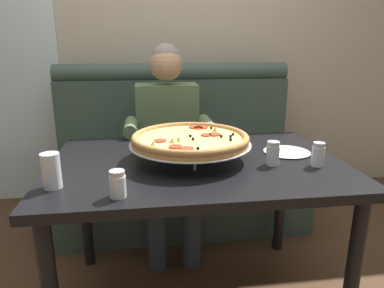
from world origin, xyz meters
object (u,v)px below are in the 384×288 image
Objects in this scene: plate_near_left at (287,151)px; diner_main at (168,135)px; shaker_oregano at (118,186)px; patio_chair at (20,119)px; booth_bench at (178,166)px; shaker_parmesan at (318,156)px; dining_table at (196,178)px; drinking_glass at (51,173)px; shaker_pepper_flakes at (273,155)px; pizza at (190,139)px.

diner_main is at bearing 131.99° from plate_near_left.
patio_chair is at bearing 114.51° from shaker_oregano.
patio_chair is (-1.52, 1.33, 0.13)m from booth_bench.
shaker_parmesan is 0.21m from plate_near_left.
shaker_parmesan is (0.51, -0.15, 0.13)m from dining_table.
drinking_glass is (-0.58, -1.16, 0.41)m from booth_bench.
patio_chair is at bearing 110.71° from drinking_glass.
shaker_oregano is at bearing -132.89° from dining_table.
booth_bench is 0.96m from dining_table.
patio_chair is (-2.03, 2.40, -0.28)m from shaker_parmesan.
shaker_oregano is at bearing -159.09° from shaker_pepper_flakes.
drinking_glass is at bearing -164.04° from plate_near_left.
booth_bench is 13.25× the size of drinking_glass.
diner_main reaches higher than pizza.
diner_main is 13.11× the size of shaker_oregano.
shaker_pepper_flakes is at bearing 168.21° from shaker_parmesan.
diner_main is 2.28× the size of pizza.
patio_chair is (-1.43, 1.59, -0.19)m from diner_main.
shaker_oregano is 0.73× the size of drinking_glass.
shaker_oregano is at bearing -103.64° from diner_main.
plate_near_left is 1.70× the size of drinking_glass.
plate_near_left is at bearing 15.96° from drinking_glass.
plate_near_left is (0.79, 0.41, -0.03)m from shaker_oregano.
diner_main is at bearing 97.28° from dining_table.
dining_table is 5.82× the size of plate_near_left.
patio_chair is at bearing 123.99° from dining_table.
plate_near_left reaches higher than dining_table.
booth_bench is 2.05× the size of patio_chair.
shaker_pepper_flakes is 0.12× the size of patio_chair.
pizza reaches higher than shaker_oregano.
shaker_oregano is 0.27m from drinking_glass.
drinking_glass reaches higher than shaker_pepper_flakes.
dining_table is 1.53× the size of patio_chair.
patio_chair is at bearing 131.99° from diner_main.
drinking_glass reaches higher than shaker_parmesan.
pizza is 0.38m from shaker_pepper_flakes.
drinking_glass reaches higher than shaker_oregano.
shaker_pepper_flakes reaches higher than dining_table.
diner_main is 0.81m from plate_near_left.
dining_table is at bearing -41.19° from pizza.
drinking_glass reaches higher than dining_table.
plate_near_left is at bearing 27.54° from shaker_oregano.
dining_table is 13.55× the size of shaker_oregano.
patio_chair is (-1.52, 2.25, -0.14)m from dining_table.
shaker_pepper_flakes and patio_chair have the same top height.
booth_bench is 1.15m from shaker_pepper_flakes.
pizza is 0.49m from shaker_oregano.
pizza is (0.06, -0.64, 0.14)m from diner_main.
dining_table is at bearing -173.05° from plate_near_left.
dining_table is at bearing -90.00° from booth_bench.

